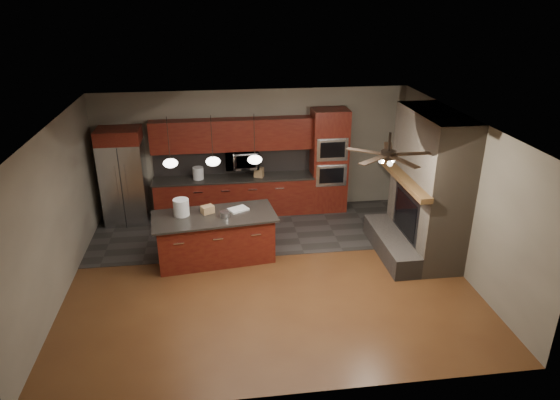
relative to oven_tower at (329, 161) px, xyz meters
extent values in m
plane|color=brown|center=(-1.70, -2.69, -1.19)|extent=(7.00, 7.00, 0.00)
cube|color=white|center=(-1.70, -2.69, 1.61)|extent=(7.00, 6.00, 0.02)
cube|color=gray|center=(-1.70, 0.31, 0.21)|extent=(7.00, 0.02, 2.80)
cube|color=gray|center=(1.80, -2.69, 0.21)|extent=(0.02, 6.00, 2.80)
cube|color=gray|center=(-5.20, -2.69, 0.21)|extent=(0.02, 6.00, 2.80)
cube|color=#2F2C2A|center=(-1.70, -0.89, -1.19)|extent=(7.00, 2.40, 0.01)
cube|color=#6C5D4D|center=(1.40, -2.29, 0.21)|extent=(0.80, 2.00, 2.80)
cube|color=#443E38|center=(0.75, -2.29, -0.99)|extent=(0.50, 2.00, 0.40)
cube|color=#2D2D30|center=(1.02, -2.29, -0.37)|extent=(0.05, 1.20, 0.95)
cube|color=black|center=(1.00, -2.29, -0.37)|extent=(0.02, 1.00, 0.75)
cube|color=brown|center=(0.90, -2.29, 0.36)|extent=(0.22, 2.10, 0.10)
cube|color=maroon|center=(-2.18, 0.01, -0.76)|extent=(3.55, 0.60, 0.86)
cube|color=black|center=(-2.18, 0.01, -0.31)|extent=(3.59, 0.64, 0.04)
cube|color=black|center=(-2.18, 0.29, 0.01)|extent=(3.55, 0.03, 0.60)
cube|color=maroon|center=(-2.18, 0.13, 0.66)|extent=(3.55, 0.35, 0.70)
cube|color=maroon|center=(0.00, 0.01, 0.00)|extent=(0.80, 0.60, 2.38)
cube|color=silver|center=(0.00, -0.30, -0.24)|extent=(0.70, 0.03, 0.52)
cube|color=black|center=(0.00, -0.32, -0.24)|extent=(0.55, 0.02, 0.35)
cube|color=silver|center=(0.00, -0.30, 0.36)|extent=(0.70, 0.03, 0.52)
cube|color=black|center=(0.00, -0.32, 0.36)|extent=(0.55, 0.02, 0.35)
imported|color=silver|center=(-1.98, 0.06, 0.11)|extent=(0.73, 0.41, 0.50)
cube|color=silver|center=(-4.55, -0.07, -0.28)|extent=(0.91, 0.72, 1.82)
cube|color=#2D2D30|center=(-4.55, -0.44, -0.28)|extent=(0.02, 0.02, 1.80)
cube|color=silver|center=(-4.65, -0.45, -0.22)|extent=(0.03, 0.03, 0.91)
cube|color=silver|center=(-4.45, -0.45, -0.22)|extent=(0.03, 0.03, 0.91)
cube|color=maroon|center=(-4.55, -0.08, 0.78)|extent=(0.91, 0.72, 0.30)
cube|color=maroon|center=(-2.64, -2.03, -0.75)|extent=(2.23, 1.13, 0.88)
cube|color=black|center=(-2.64, -2.03, -0.29)|extent=(2.39, 1.30, 0.04)
cylinder|color=silver|center=(-3.23, -1.95, -0.11)|extent=(0.39, 0.39, 0.32)
cylinder|color=#9E9EA2|center=(-2.44, -2.15, -0.21)|extent=(0.18, 0.18, 0.11)
cube|color=white|center=(-2.17, -1.86, -0.25)|extent=(0.43, 0.38, 0.04)
cube|color=#9D7A51|center=(-2.75, -1.91, -0.20)|extent=(0.27, 0.25, 0.14)
cylinder|color=silver|center=(-2.96, 0.01, -0.16)|extent=(0.30, 0.30, 0.27)
cube|color=olive|center=(-1.61, -0.04, -0.18)|extent=(0.24, 0.22, 0.22)
cylinder|color=black|center=(-3.35, -1.99, 1.22)|extent=(0.01, 0.01, 0.78)
ellipsoid|color=white|center=(-3.35, -1.99, 0.77)|extent=(0.26, 0.26, 0.16)
cylinder|color=black|center=(-2.60, -1.99, 1.22)|extent=(0.01, 0.01, 0.78)
ellipsoid|color=white|center=(-2.60, -1.99, 0.77)|extent=(0.26, 0.26, 0.16)
cylinder|color=black|center=(-1.85, -1.99, 1.22)|extent=(0.01, 0.01, 0.78)
ellipsoid|color=white|center=(-1.85, -1.99, 0.77)|extent=(0.26, 0.26, 0.16)
cylinder|color=black|center=(0.10, -3.49, 1.46)|extent=(0.04, 0.04, 0.30)
cylinder|color=black|center=(0.10, -3.49, 1.26)|extent=(0.24, 0.24, 0.12)
cube|color=black|center=(0.48, -3.49, 1.26)|extent=(0.60, 0.12, 0.01)
cube|color=black|center=(0.22, -3.13, 1.26)|extent=(0.30, 0.61, 0.01)
cube|color=black|center=(-0.21, -3.27, 1.26)|extent=(0.56, 0.45, 0.01)
cube|color=black|center=(-0.21, -3.72, 1.26)|extent=(0.56, 0.45, 0.01)
cube|color=black|center=(0.22, -3.85, 1.26)|extent=(0.30, 0.61, 0.01)
camera|label=1|loc=(-2.53, -10.56, 3.63)|focal=32.00mm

